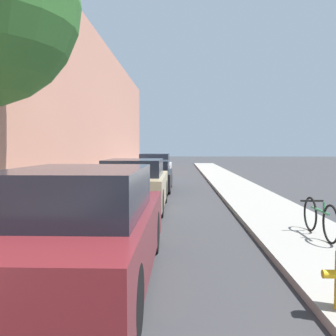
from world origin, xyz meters
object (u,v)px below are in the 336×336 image
parked_car_maroon (82,229)px  bicycle (320,218)px  parked_car_champagne (135,185)px  parked_car_silver (155,167)px  parked_car_black (149,176)px

parked_car_maroon → bicycle: size_ratio=2.73×
parked_car_champagne → parked_car_maroon: bearing=-89.7°
parked_car_champagne → parked_car_silver: bearing=90.4°
parked_car_maroon → bicycle: (3.87, 2.17, -0.25)m
parked_car_maroon → parked_car_silver: size_ratio=1.02×
parked_car_black → bicycle: (3.89, -8.37, -0.13)m
parked_car_black → parked_car_silver: bearing=90.9°
parked_car_maroon → parked_car_black: size_ratio=1.16×
parked_car_champagne → bicycle: parked_car_champagne is taller
parked_car_maroon → parked_car_champagne: bearing=90.3°
bicycle → parked_car_black: bearing=114.5°
parked_car_maroon → parked_car_silver: parked_car_maroon is taller
bicycle → parked_car_maroon: bearing=-151.1°
parked_car_maroon → parked_car_silver: (-0.10, 15.67, -0.04)m
parked_car_black → bicycle: size_ratio=2.36×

